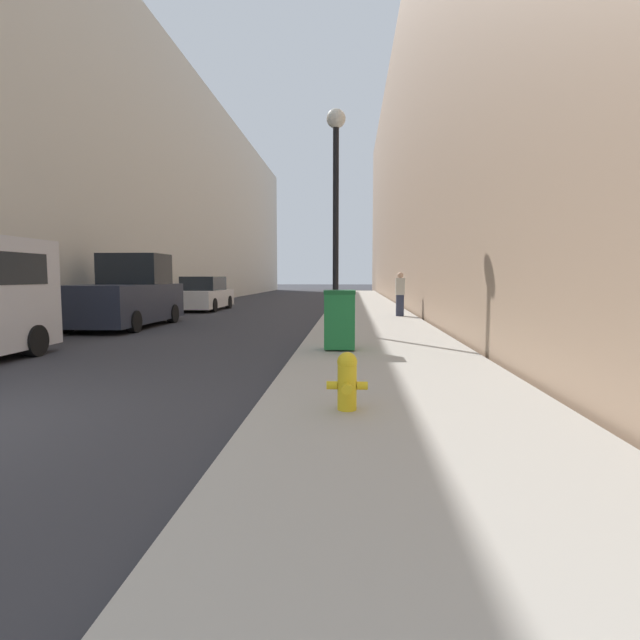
{
  "coord_description": "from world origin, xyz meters",
  "views": [
    {
      "loc": [
        4.65,
        -4.66,
        1.61
      ],
      "look_at": [
        3.28,
        17.3,
        -0.31
      ],
      "focal_mm": 28.0,
      "sensor_mm": 36.0,
      "label": 1
    }
  ],
  "objects_px": {
    "pickup_truck": "(126,297)",
    "trash_bin": "(340,319)",
    "parked_sedan_near": "(204,295)",
    "pedestrian_on_sidewalk": "(400,294)",
    "fire_hydrant": "(347,380)",
    "lamppost": "(336,190)"
  },
  "relations": [
    {
      "from": "parked_sedan_near",
      "to": "fire_hydrant",
      "type": "bearing_deg",
      "value": -68.89
    },
    {
      "from": "parked_sedan_near",
      "to": "pedestrian_on_sidewalk",
      "type": "distance_m",
      "value": 10.16
    },
    {
      "from": "pickup_truck",
      "to": "parked_sedan_near",
      "type": "xyz_separation_m",
      "value": [
        0.15,
        7.97,
        -0.23
      ]
    },
    {
      "from": "fire_hydrant",
      "to": "trash_bin",
      "type": "relative_size",
      "value": 0.54
    },
    {
      "from": "trash_bin",
      "to": "pedestrian_on_sidewalk",
      "type": "distance_m",
      "value": 8.96
    },
    {
      "from": "parked_sedan_near",
      "to": "pedestrian_on_sidewalk",
      "type": "height_order",
      "value": "pedestrian_on_sidewalk"
    },
    {
      "from": "fire_hydrant",
      "to": "pedestrian_on_sidewalk",
      "type": "xyz_separation_m",
      "value": [
        1.85,
        13.23,
        0.48
      ]
    },
    {
      "from": "pickup_truck",
      "to": "trash_bin",
      "type": "bearing_deg",
      "value": -39.26
    },
    {
      "from": "fire_hydrant",
      "to": "parked_sedan_near",
      "type": "xyz_separation_m",
      "value": [
        -7.02,
        18.19,
        0.26
      ]
    },
    {
      "from": "lamppost",
      "to": "pedestrian_on_sidewalk",
      "type": "relative_size",
      "value": 3.55
    },
    {
      "from": "fire_hydrant",
      "to": "lamppost",
      "type": "bearing_deg",
      "value": 92.73
    },
    {
      "from": "fire_hydrant",
      "to": "parked_sedan_near",
      "type": "height_order",
      "value": "parked_sedan_near"
    },
    {
      "from": "fire_hydrant",
      "to": "pickup_truck",
      "type": "xyz_separation_m",
      "value": [
        -7.17,
        10.22,
        0.49
      ]
    },
    {
      "from": "fire_hydrant",
      "to": "parked_sedan_near",
      "type": "relative_size",
      "value": 0.14
    },
    {
      "from": "pickup_truck",
      "to": "pedestrian_on_sidewalk",
      "type": "distance_m",
      "value": 9.51
    },
    {
      "from": "pedestrian_on_sidewalk",
      "to": "lamppost",
      "type": "bearing_deg",
      "value": -112.25
    },
    {
      "from": "lamppost",
      "to": "parked_sedan_near",
      "type": "xyz_separation_m",
      "value": [
        -6.65,
        10.38,
        -3.12
      ]
    },
    {
      "from": "lamppost",
      "to": "pickup_truck",
      "type": "relative_size",
      "value": 1.14
    },
    {
      "from": "fire_hydrant",
      "to": "pickup_truck",
      "type": "relative_size",
      "value": 0.13
    },
    {
      "from": "trash_bin",
      "to": "pickup_truck",
      "type": "distance_m",
      "value": 9.03
    },
    {
      "from": "parked_sedan_near",
      "to": "pedestrian_on_sidewalk",
      "type": "relative_size",
      "value": 2.89
    },
    {
      "from": "parked_sedan_near",
      "to": "lamppost",
      "type": "bearing_deg",
      "value": -57.36
    }
  ]
}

